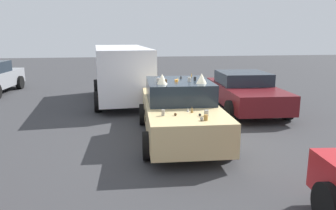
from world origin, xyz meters
The scene contains 4 objects.
ground_plane centered at (0.00, 0.00, 0.00)m, with size 60.00×60.00×0.00m, color #38383A.
art_car_decorated centered at (0.03, 0.00, 0.75)m, with size 4.61×2.15×1.75m.
parked_van_far_left centered at (4.91, 1.43, 1.22)m, with size 5.21×2.46×2.17m.
parked_sedan_row_back_far centered at (2.76, -2.86, 0.68)m, with size 4.34×2.23×1.34m.
Camera 1 is at (-8.09, 1.50, 2.71)m, focal length 34.90 mm.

